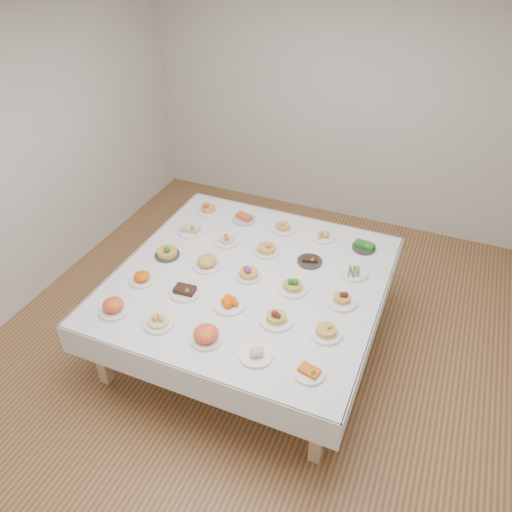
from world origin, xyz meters
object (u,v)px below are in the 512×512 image
at_px(dish_0, 113,306).
at_px(dish_12, 249,271).
at_px(display_table, 249,283).
at_px(dish_24, 364,245).

distance_m(dish_0, dish_12, 1.16).
xyz_separation_m(display_table, dish_12, (-0.01, 0.00, 0.13)).
xyz_separation_m(dish_0, dish_24, (1.64, 1.63, -0.02)).
height_order(dish_0, dish_12, dish_12).
relative_size(display_table, dish_12, 10.45).
height_order(dish_12, dish_24, dish_12).
distance_m(display_table, dish_12, 0.13).
bearing_deg(display_table, dish_12, 147.11).
bearing_deg(dish_12, dish_24, 44.33).
bearing_deg(dish_0, display_table, 44.90).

